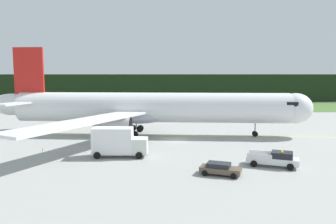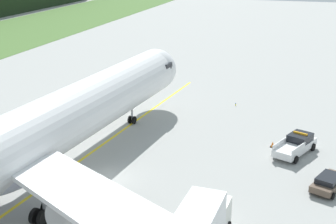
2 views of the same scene
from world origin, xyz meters
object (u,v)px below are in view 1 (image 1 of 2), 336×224
Objects in this scene: catering_truck at (118,142)px; ops_pickup_truck at (275,159)px; airliner at (148,108)px; apron_cone at (275,159)px; staff_car at (220,168)px.

ops_pickup_truck is at bearing -15.46° from catering_truck.
airliner is 9.17× the size of ops_pickup_truck.
apron_cone is at bearing 68.13° from ops_pickup_truck.
staff_car reaches higher than apron_cone.
catering_truck is at bearing 145.05° from staff_car.
ops_pickup_truck is 2.55m from apron_cone.
airliner is 93.05× the size of apron_cone.
staff_car is at bearing -34.95° from catering_truck.
catering_truck is (-18.58, 5.14, 1.06)m from ops_pickup_truck.
airliner reaches higher than catering_truck.
ops_pickup_truck is at bearing -111.87° from apron_cone.
staff_car is 9.46m from apron_cone.
apron_cone is at bearing 34.34° from staff_car.
ops_pickup_truck reaches higher than apron_cone.
staff_car is (-6.88, -3.03, -0.20)m from ops_pickup_truck.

